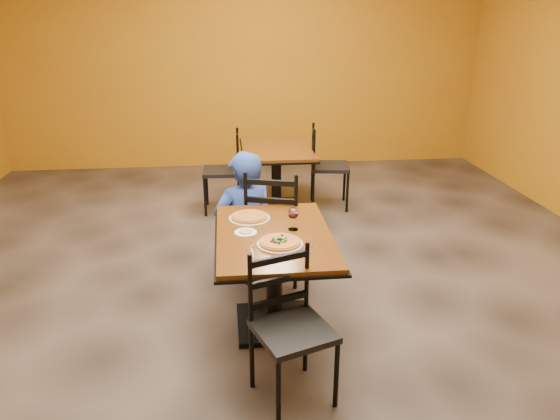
{
  "coord_description": "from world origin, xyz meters",
  "views": [
    {
      "loc": [
        -0.32,
        -3.87,
        2.2
      ],
      "look_at": [
        0.06,
        -0.3,
        0.85
      ],
      "focal_mm": 33.59,
      "sensor_mm": 36.0,
      "label": 1
    }
  ],
  "objects": [
    {
      "name": "pizza_far",
      "position": [
        -0.16,
        -0.2,
        0.77
      ],
      "size": [
        0.28,
        0.28,
        0.02
      ],
      "primitive_type": "cylinder",
      "color": "#C08925",
      "rests_on": "plate_far"
    },
    {
      "name": "floor",
      "position": [
        0.0,
        0.0,
        0.0
      ],
      "size": [
        7.0,
        8.0,
        0.01
      ],
      "primitive_type": "cube",
      "color": "black",
      "rests_on": "ground"
    },
    {
      "name": "chair_second_left",
      "position": [
        -0.37,
        2.02,
        0.47
      ],
      "size": [
        0.44,
        0.44,
        0.95
      ],
      "primitive_type": null,
      "rotation": [
        0.0,
        0.0,
        -1.6
      ],
      "color": "black",
      "rests_on": "floor"
    },
    {
      "name": "dip",
      "position": [
        -0.2,
        -0.47,
        0.76
      ],
      "size": [
        0.09,
        0.09,
        0.01
      ],
      "primitive_type": "cylinder",
      "color": "tan",
      "rests_on": "side_plate"
    },
    {
      "name": "knife",
      "position": [
        0.23,
        -0.73,
        0.75
      ],
      "size": [
        0.06,
        0.21,
        0.0
      ],
      "primitive_type": "cube",
      "rotation": [
        0.0,
        0.0,
        -0.23
      ],
      "color": "silver",
      "rests_on": "table_main"
    },
    {
      "name": "table_second",
      "position": [
        0.27,
        2.02,
        0.56
      ],
      "size": [
        0.82,
        1.21,
        0.75
      ],
      "rotation": [
        0.0,
        0.0,
        -0.0
      ],
      "color": "#64360F",
      "rests_on": "floor"
    },
    {
      "name": "diner",
      "position": [
        -0.17,
        0.46,
        0.55
      ],
      "size": [
        0.65,
        0.51,
        1.11
      ],
      "primitive_type": "imported",
      "rotation": [
        0.0,
        0.0,
        3.41
      ],
      "color": "#1B2B98",
      "rests_on": "floor"
    },
    {
      "name": "plate_far",
      "position": [
        -0.16,
        -0.2,
        0.76
      ],
      "size": [
        0.31,
        0.31,
        0.01
      ],
      "primitive_type": "cylinder",
      "color": "white",
      "rests_on": "table_main"
    },
    {
      "name": "chair_second_right",
      "position": [
        0.91,
        2.02,
        0.49
      ],
      "size": [
        0.5,
        0.5,
        0.98
      ],
      "primitive_type": null,
      "rotation": [
        0.0,
        0.0,
        1.44
      ],
      "color": "black",
      "rests_on": "floor"
    },
    {
      "name": "chair_main_far",
      "position": [
        0.09,
        0.3,
        0.51
      ],
      "size": [
        0.56,
        0.56,
        1.01
      ],
      "primitive_type": null,
      "rotation": [
        0.0,
        0.0,
        2.87
      ],
      "color": "black",
      "rests_on": "floor"
    },
    {
      "name": "wine_glass",
      "position": [
        0.14,
        -0.44,
        0.84
      ],
      "size": [
        0.08,
        0.08,
        0.18
      ],
      "primitive_type": null,
      "color": "white",
      "rests_on": "table_main"
    },
    {
      "name": "pizza_main",
      "position": [
        0.02,
        -0.69,
        0.77
      ],
      "size": [
        0.28,
        0.28,
        0.02
      ],
      "primitive_type": "cylinder",
      "color": "maroon",
      "rests_on": "plate_main"
    },
    {
      "name": "fork",
      "position": [
        -0.17,
        -0.78,
        0.75
      ],
      "size": [
        0.02,
        0.19,
        0.0
      ],
      "primitive_type": "cube",
      "rotation": [
        0.0,
        0.0,
        0.0
      ],
      "color": "silver",
      "rests_on": "table_main"
    },
    {
      "name": "table_main",
      "position": [
        0.0,
        -0.5,
        0.56
      ],
      "size": [
        0.83,
        1.23,
        0.75
      ],
      "color": "#64360F",
      "rests_on": "floor"
    },
    {
      "name": "plate_main",
      "position": [
        0.02,
        -0.69,
        0.76
      ],
      "size": [
        0.31,
        0.31,
        0.01
      ],
      "primitive_type": "cylinder",
      "color": "white",
      "rests_on": "table_main"
    },
    {
      "name": "chair_main_near",
      "position": [
        0.04,
        -1.29,
        0.46
      ],
      "size": [
        0.53,
        0.53,
        0.92
      ],
      "primitive_type": null,
      "rotation": [
        0.0,
        0.0,
        0.35
      ],
      "color": "black",
      "rests_on": "floor"
    },
    {
      "name": "wall_back",
      "position": [
        0.0,
        4.0,
        1.5
      ],
      "size": [
        7.0,
        0.01,
        3.0
      ],
      "primitive_type": "cube",
      "color": "#A46012",
      "rests_on": "ground"
    },
    {
      "name": "side_plate",
      "position": [
        -0.2,
        -0.47,
        0.76
      ],
      "size": [
        0.16,
        0.16,
        0.01
      ],
      "primitive_type": "cylinder",
      "color": "white",
      "rests_on": "table_main"
    }
  ]
}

